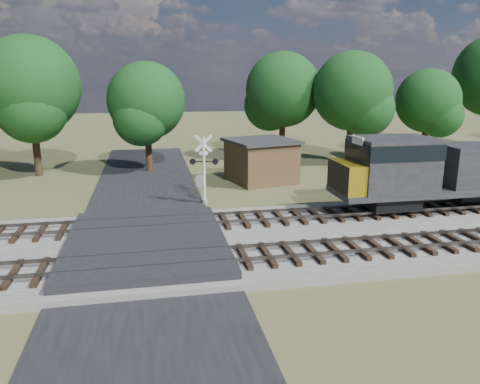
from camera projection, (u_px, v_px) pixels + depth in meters
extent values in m
plane|color=#47532C|center=(147.00, 254.00, 20.72)|extent=(160.00, 160.00, 0.00)
cube|color=gray|center=(353.00, 233.00, 23.03)|extent=(140.00, 10.00, 0.30)
cube|color=black|center=(147.00, 254.00, 20.71)|extent=(7.00, 60.00, 0.08)
cube|color=#262628|center=(146.00, 244.00, 21.12)|extent=(7.00, 9.00, 0.62)
cube|color=black|center=(196.00, 260.00, 19.10)|extent=(44.00, 2.60, 0.18)
cube|color=#514B45|center=(386.00, 249.00, 19.87)|extent=(140.00, 0.08, 0.15)
cube|color=#514B45|center=(370.00, 237.00, 21.23)|extent=(140.00, 0.08, 0.15)
cube|color=black|center=(186.00, 223.00, 23.85)|extent=(44.00, 2.60, 0.18)
cube|color=#514B45|center=(339.00, 215.00, 24.62)|extent=(140.00, 0.08, 0.15)
cube|color=#514B45|center=(329.00, 208.00, 25.99)|extent=(140.00, 0.08, 0.15)
cylinder|color=silver|center=(204.00, 171.00, 28.25)|extent=(0.15, 0.15, 4.16)
cylinder|color=#999B9E|center=(205.00, 201.00, 28.72)|extent=(0.37, 0.37, 0.31)
cube|color=silver|center=(204.00, 144.00, 27.84)|extent=(1.08, 0.24, 1.09)
cube|color=silver|center=(204.00, 144.00, 27.84)|extent=(1.08, 0.24, 1.09)
cube|color=silver|center=(204.00, 153.00, 27.98)|extent=(0.52, 0.13, 0.23)
cube|color=black|center=(204.00, 162.00, 28.11)|extent=(1.65, 0.37, 0.06)
cylinder|color=red|center=(215.00, 162.00, 28.12)|extent=(0.39, 0.17, 0.37)
cylinder|color=red|center=(193.00, 162.00, 28.11)|extent=(0.39, 0.17, 0.37)
cube|color=#999B9E|center=(200.00, 181.00, 28.40)|extent=(0.52, 0.39, 0.68)
cube|color=#4C3520|center=(261.00, 162.00, 34.42)|extent=(5.07, 5.07, 2.93)
cube|color=#2A2A2C|center=(261.00, 141.00, 34.03)|extent=(5.57, 5.57, 0.21)
cylinder|color=black|center=(36.00, 142.00, 36.08)|extent=(0.56, 0.56, 5.32)
sphere|color=#133C15|center=(30.00, 86.00, 35.04)|extent=(7.45, 7.45, 7.45)
cylinder|color=black|center=(148.00, 145.00, 37.90)|extent=(0.56, 0.56, 4.39)
sphere|color=#133C15|center=(146.00, 101.00, 37.03)|extent=(6.15, 6.15, 6.15)
cylinder|color=black|center=(282.00, 132.00, 43.78)|extent=(0.56, 0.56, 4.90)
sphere|color=#133C15|center=(283.00, 90.00, 42.82)|extent=(6.86, 6.86, 6.86)
cylinder|color=black|center=(350.00, 136.00, 41.29)|extent=(0.56, 0.56, 4.87)
sphere|color=#133C15|center=(352.00, 91.00, 40.34)|extent=(6.82, 6.82, 6.82)
cylinder|color=black|center=(424.00, 137.00, 43.52)|extent=(0.56, 0.56, 4.14)
sphere|color=#133C15|center=(428.00, 101.00, 42.70)|extent=(5.80, 5.80, 5.80)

